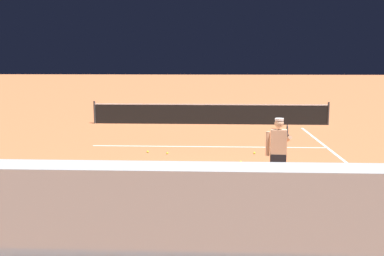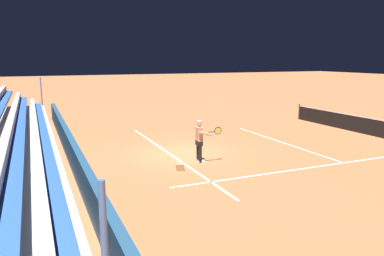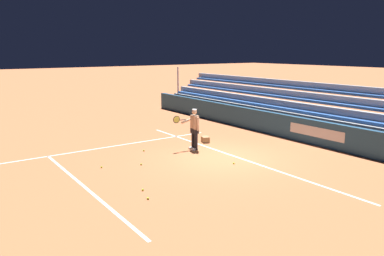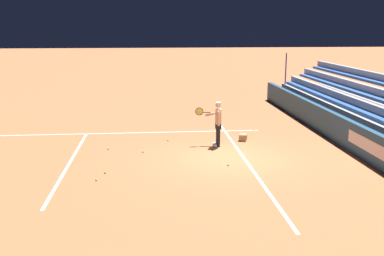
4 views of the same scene
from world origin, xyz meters
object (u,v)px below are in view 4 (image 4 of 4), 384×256
object	(u,v)px
tennis_ball_by_box	(228,165)
tennis_ball_on_baseline	(108,149)
tennis_ball_stray_back	(254,129)
tennis_ball_near_player	(168,140)
tennis_player	(218,123)
tennis_ball_far_right	(143,152)
tennis_ball_toward_net	(105,173)
ball_box_cardboard	(243,137)
tennis_ball_far_left	(96,180)

from	to	relation	value
tennis_ball_by_box	tennis_ball_on_baseline	size ratio (longest dim) A/B	1.00
tennis_ball_on_baseline	tennis_ball_by_box	bearing A→B (deg)	-119.83
tennis_ball_stray_back	tennis_ball_near_player	bearing A→B (deg)	111.70
tennis_ball_by_box	tennis_player	bearing A→B (deg)	-0.27
tennis_ball_far_right	tennis_ball_toward_net	bearing A→B (deg)	153.37
ball_box_cardboard	tennis_ball_toward_net	distance (m)	6.36
ball_box_cardboard	tennis_ball_near_player	xyz separation A→B (m)	(0.23, 3.03, -0.10)
ball_box_cardboard	tennis_ball_toward_net	size ratio (longest dim) A/B	6.06
ball_box_cardboard	tennis_ball_on_baseline	xyz separation A→B (m)	(-0.89, 5.32, -0.10)
tennis_ball_by_box	tennis_ball_near_player	world-z (taller)	same
tennis_ball_stray_back	tennis_ball_far_left	bearing A→B (deg)	134.72
tennis_ball_near_player	tennis_ball_stray_back	bearing A→B (deg)	-68.30
ball_box_cardboard	tennis_ball_on_baseline	world-z (taller)	ball_box_cardboard
tennis_ball_by_box	tennis_ball_on_baseline	bearing A→B (deg)	60.17
ball_box_cardboard	tennis_ball_near_player	size ratio (longest dim) A/B	6.06
tennis_ball_toward_net	tennis_ball_near_player	world-z (taller)	same
tennis_player	tennis_ball_toward_net	xyz separation A→B (m)	(-2.98, 4.00, -0.86)
tennis_ball_far_right	tennis_ball_toward_net	world-z (taller)	same
ball_box_cardboard	tennis_ball_by_box	distance (m)	3.47
tennis_ball_by_box	tennis_ball_toward_net	xyz separation A→B (m)	(-0.44, 3.99, 0.00)
tennis_ball_stray_back	tennis_ball_far_right	bearing A→B (deg)	123.18
tennis_ball_far_left	tennis_ball_stray_back	distance (m)	8.73
ball_box_cardboard	tennis_ball_far_left	world-z (taller)	ball_box_cardboard
ball_box_cardboard	tennis_ball_on_baseline	bearing A→B (deg)	99.51
tennis_ball_stray_back	tennis_ball_on_baseline	size ratio (longest dim) A/B	1.00
tennis_player	tennis_ball_on_baseline	distance (m)	4.25
tennis_ball_far_left	tennis_ball_stray_back	bearing A→B (deg)	-45.28
tennis_ball_by_box	tennis_ball_on_baseline	xyz separation A→B (m)	(2.38, 4.14, 0.00)
tennis_ball_far_right	tennis_player	bearing A→B (deg)	-76.61
tennis_ball_stray_back	tennis_ball_toward_net	distance (m)	8.14
tennis_ball_stray_back	tennis_ball_by_box	bearing A→B (deg)	158.10
tennis_ball_stray_back	tennis_ball_on_baseline	xyz separation A→B (m)	(-2.66, 6.17, 0.00)
tennis_player	tennis_ball_far_right	distance (m)	3.05
tennis_ball_far_right	tennis_ball_far_left	size ratio (longest dim) A/B	1.00
tennis_ball_near_player	ball_box_cardboard	bearing A→B (deg)	-94.25
tennis_ball_far_right	tennis_ball_on_baseline	xyz separation A→B (m)	(0.52, 1.31, 0.00)
tennis_ball_by_box	tennis_ball_stray_back	size ratio (longest dim) A/B	1.00
tennis_ball_far_left	tennis_ball_toward_net	xyz separation A→B (m)	(0.67, -0.19, 0.00)
tennis_player	tennis_ball_far_left	size ratio (longest dim) A/B	25.98
tennis_player	ball_box_cardboard	bearing A→B (deg)	-57.79
tennis_ball_stray_back	tennis_ball_on_baseline	world-z (taller)	same
tennis_ball_far_right	tennis_ball_near_player	size ratio (longest dim) A/B	1.00
tennis_player	tennis_ball_on_baseline	world-z (taller)	tennis_player
tennis_ball_far_left	tennis_ball_on_baseline	xyz separation A→B (m)	(3.49, -0.04, 0.00)
ball_box_cardboard	tennis_ball_far_left	xyz separation A→B (m)	(-4.38, 5.35, -0.10)
tennis_ball_by_box	tennis_ball_on_baseline	world-z (taller)	same
ball_box_cardboard	tennis_ball_far_left	distance (m)	6.91
ball_box_cardboard	tennis_ball_by_box	world-z (taller)	ball_box_cardboard
tennis_ball_far_left	tennis_ball_on_baseline	distance (m)	3.49
tennis_ball_far_left	tennis_ball_by_box	world-z (taller)	same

